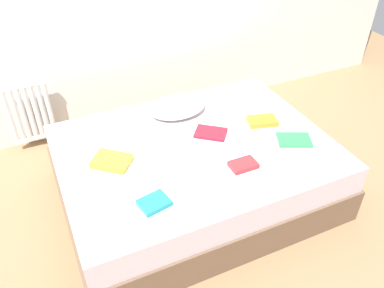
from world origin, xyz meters
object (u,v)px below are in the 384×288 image
Objects in this scene: radiator at (30,112)px; textbook_maroon at (211,133)px; textbook_teal at (154,203)px; textbook_red at (243,165)px; textbook_orange at (262,121)px; textbook_green at (294,140)px; textbook_white at (164,171)px; pillow at (177,107)px; textbook_yellow at (112,161)px; bed at (195,172)px.

textbook_maroon is at bearing -42.30° from radiator.
textbook_teal is at bearing -102.80° from textbook_maroon.
radiator is 3.14× the size of textbook_red.
radiator is 2.03m from textbook_orange.
textbook_maroon reaches higher than textbook_green.
pillow is at bearing 13.67° from textbook_white.
textbook_yellow is at bearing 93.73° from textbook_white.
textbook_maroon is (0.12, -0.40, -0.04)m from pillow.
textbook_orange is 0.44m from textbook_maroon.
bed is at bearing 35.99° from textbook_yellow.
textbook_red reaches higher than bed.
textbook_maroon is 0.78m from textbook_yellow.
textbook_teal reaches higher than bed.
textbook_red is 0.75× the size of textbook_green.
textbook_green is at bearing -48.83° from pillow.
radiator is at bearing 129.06° from textbook_red.
textbook_red reaches higher than textbook_white.
textbook_teal is 0.30m from textbook_white.
textbook_maroon is at bearing -18.05° from textbook_white.
textbook_yellow is at bearing -147.25° from pillow.
textbook_yellow reaches higher than textbook_green.
textbook_yellow is (-0.81, 0.41, 0.01)m from textbook_red.
textbook_orange reaches higher than textbook_red.
radiator is 1.24m from textbook_yellow.
radiator is 2.29m from textbook_green.
textbook_green is (0.70, -0.26, 0.26)m from bed.
textbook_yellow is (-0.13, 0.49, 0.01)m from textbook_teal.
textbook_white is (-0.93, -0.24, -0.01)m from textbook_orange.
radiator is at bearing 131.43° from bed.
pillow is (1.11, -0.72, 0.18)m from radiator.
bed is 4.20× the size of pillow.
textbook_green is at bearing 5.67° from textbook_maroon.
textbook_green is 0.99× the size of textbook_yellow.
pillow is 2.03× the size of textbook_maroon.
bed is 0.46m from textbook_white.
textbook_orange is 0.32m from textbook_green.
textbook_teal reaches higher than textbook_white.
textbook_red is 0.51m from textbook_green.
textbook_red is 0.74× the size of textbook_yellow.
textbook_white is at bearing -158.68° from textbook_green.
textbook_orange is 0.98× the size of textbook_white.
textbook_teal is 0.74× the size of textbook_green.
textbook_white reaches higher than textbook_green.
radiator is at bearing 147.03° from pillow.
textbook_red reaches higher than textbook_green.
radiator reaches higher than textbook_green.
textbook_teal reaches higher than textbook_green.
textbook_yellow is (-0.67, -0.43, -0.03)m from pillow.
textbook_green is (0.53, -0.34, -0.00)m from textbook_maroon.
textbook_yellow is at bearing 153.54° from textbook_red.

